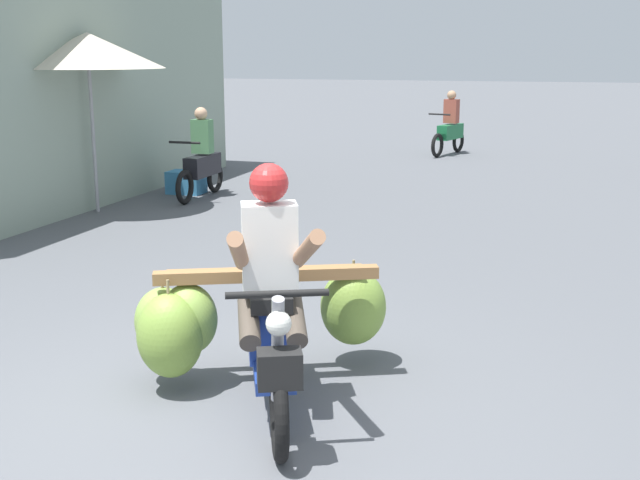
# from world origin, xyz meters

# --- Properties ---
(ground_plane) EXTENTS (120.00, 120.00, 0.00)m
(ground_plane) POSITION_xyz_m (0.00, 0.00, 0.00)
(ground_plane) COLOR #56595E
(motorbike_main_loaded) EXTENTS (1.65, 2.01, 1.58)m
(motorbike_main_loaded) POSITION_xyz_m (0.09, 0.65, 0.54)
(motorbike_main_loaded) COLOR black
(motorbike_main_loaded) RESTS_ON ground
(motorbike_distant_ahead_left) EXTENTS (0.65, 1.58, 1.40)m
(motorbike_distant_ahead_left) POSITION_xyz_m (-0.56, 13.88, 0.57)
(motorbike_distant_ahead_left) COLOR black
(motorbike_distant_ahead_left) RESTS_ON ground
(motorbike_distant_ahead_right) EXTENTS (0.50, 1.62, 1.40)m
(motorbike_distant_ahead_right) POSITION_xyz_m (-3.44, 7.30, 0.57)
(motorbike_distant_ahead_right) COLOR black
(motorbike_distant_ahead_right) RESTS_ON ground
(shopfront_building) EXTENTS (3.16, 8.74, 3.40)m
(shopfront_building) POSITION_xyz_m (-6.08, 6.46, 1.70)
(shopfront_building) COLOR gray
(shopfront_building) RESTS_ON ground
(market_umbrella_near_shop) EXTENTS (2.10, 2.10, 2.49)m
(market_umbrella_near_shop) POSITION_xyz_m (-4.37, 5.79, 2.25)
(market_umbrella_near_shop) COLOR #99999E
(market_umbrella_near_shop) RESTS_ON ground
(produce_crate) EXTENTS (0.56, 0.40, 0.36)m
(produce_crate) POSITION_xyz_m (-3.85, 7.56, 0.18)
(produce_crate) COLOR teal
(produce_crate) RESTS_ON ground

